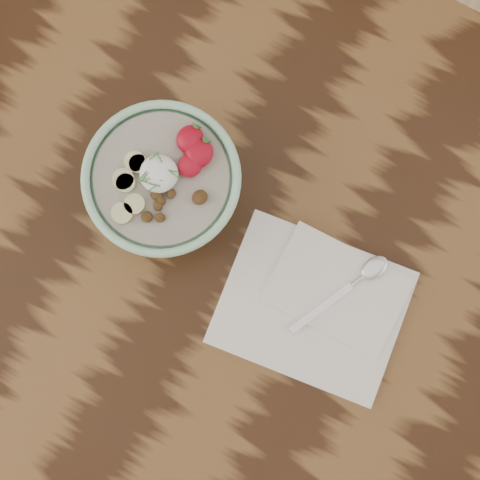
% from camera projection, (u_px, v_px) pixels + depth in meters
% --- Properties ---
extents(table, '(1.60, 0.90, 0.75)m').
position_uv_depth(table, '(224.00, 234.00, 1.02)').
color(table, black).
rests_on(table, ground).
extents(breakfast_bowl, '(0.20, 0.20, 0.13)m').
position_uv_depth(breakfast_bowl, '(165.00, 184.00, 0.86)').
color(breakfast_bowl, '#9FD5AD').
rests_on(breakfast_bowl, table).
extents(napkin, '(0.26, 0.22, 0.01)m').
position_uv_depth(napkin, '(317.00, 304.00, 0.91)').
color(napkin, white).
rests_on(napkin, table).
extents(spoon, '(0.08, 0.16, 0.01)m').
position_uv_depth(spoon, '(361.00, 278.00, 0.90)').
color(spoon, silver).
rests_on(spoon, napkin).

